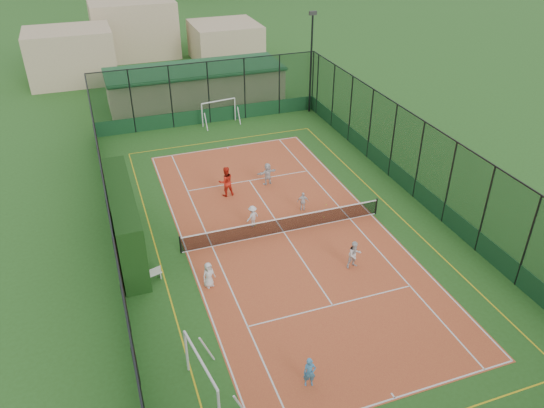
{
  "coord_description": "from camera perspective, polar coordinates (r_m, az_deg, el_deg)",
  "views": [
    {
      "loc": [
        -8.86,
        -22.91,
        16.63
      ],
      "look_at": [
        -0.26,
        1.23,
        1.2
      ],
      "focal_mm": 35.0,
      "sensor_mm": 36.0,
      "label": 1
    }
  ],
  "objects": [
    {
      "name": "court_slab",
      "position": [
        29.66,
        1.27,
        -3.05
      ],
      "size": [
        11.17,
        23.97,
        0.01
      ],
      "primitive_type": "cube",
      "color": "#AC3A26",
      "rests_on": "ground"
    },
    {
      "name": "clubhouse",
      "position": [
        48.19,
        -8.22,
        12.54
      ],
      "size": [
        15.2,
        7.2,
        3.15
      ],
      "primitive_type": null,
      "color": "tan",
      "rests_on": "ground"
    },
    {
      "name": "child_far_left",
      "position": [
        29.86,
        -2.11,
        -1.31
      ],
      "size": [
        0.96,
        0.8,
        1.29
      ],
      "primitive_type": "imported",
      "rotation": [
        0.0,
        0.0,
        3.6
      ],
      "color": "silver",
      "rests_on": "court_slab"
    },
    {
      "name": "hedge_left",
      "position": [
        28.48,
        -15.53,
        -1.67
      ],
      "size": [
        1.21,
        8.09,
        3.54
      ],
      "primitive_type": "cube",
      "color": "black",
      "rests_on": "ground"
    },
    {
      "name": "child_near_left",
      "position": [
        25.69,
        -6.84,
        -7.57
      ],
      "size": [
        0.77,
        0.64,
        1.36
      ],
      "primitive_type": "imported",
      "rotation": [
        0.0,
        0.0,
        0.37
      ],
      "color": "silver",
      "rests_on": "court_slab"
    },
    {
      "name": "child_near_mid",
      "position": [
        21.27,
        4.06,
        -17.61
      ],
      "size": [
        0.55,
        0.43,
        1.34
      ],
      "primitive_type": "imported",
      "rotation": [
        0.0,
        0.0,
        -0.23
      ],
      "color": "#458EC4",
      "rests_on": "court_slab"
    },
    {
      "name": "floodlight_ne",
      "position": [
        44.97,
        4.21,
        14.83
      ],
      "size": [
        0.6,
        0.26,
        8.25
      ],
      "primitive_type": null,
      "color": "black",
      "rests_on": "ground"
    },
    {
      "name": "futsal_goal_far",
      "position": [
        43.54,
        -5.74,
        9.79
      ],
      "size": [
        3.05,
        1.29,
        1.91
      ],
      "primitive_type": null,
      "rotation": [
        0.0,
        0.0,
        0.15
      ],
      "color": "white",
      "rests_on": "ground"
    },
    {
      "name": "white_bench",
      "position": [
        26.6,
        -13.3,
        -7.51
      ],
      "size": [
        1.51,
        0.8,
        0.82
      ],
      "primitive_type": null,
      "rotation": [
        0.0,
        0.0,
        0.29
      ],
      "color": "white",
      "rests_on": "ground"
    },
    {
      "name": "child_far_back",
      "position": [
        34.07,
        -0.48,
        3.27
      ],
      "size": [
        1.42,
        0.65,
        1.47
      ],
      "primitive_type": "imported",
      "rotation": [
        0.0,
        0.0,
        3.31
      ],
      "color": "silver",
      "rests_on": "court_slab"
    },
    {
      "name": "ground",
      "position": [
        29.66,
        1.27,
        -3.05
      ],
      "size": [
        300.0,
        300.0,
        0.0
      ],
      "primitive_type": "plane",
      "color": "#27551D",
      "rests_on": "ground"
    },
    {
      "name": "futsal_goal_near",
      "position": [
        20.69,
        -7.55,
        -18.17
      ],
      "size": [
        3.36,
        1.45,
        2.09
      ],
      "primitive_type": null,
      "rotation": [
        0.0,
        0.0,
        1.73
      ],
      "color": "white",
      "rests_on": "ground"
    },
    {
      "name": "child_far_right",
      "position": [
        31.37,
        3.36,
        0.28
      ],
      "size": [
        0.75,
        0.5,
        1.19
      ],
      "primitive_type": "imported",
      "rotation": [
        0.0,
        0.0,
        2.82
      ],
      "color": "silver",
      "rests_on": "court_slab"
    },
    {
      "name": "child_near_right",
      "position": [
        26.97,
        8.86,
        -5.41
      ],
      "size": [
        0.77,
        0.62,
        1.52
      ],
      "primitive_type": "imported",
      "rotation": [
        0.0,
        0.0,
        0.06
      ],
      "color": "silver",
      "rests_on": "court_slab"
    },
    {
      "name": "coach",
      "position": [
        32.81,
        -4.98,
        2.43
      ],
      "size": [
        0.99,
        0.8,
        1.94
      ],
      "primitive_type": "imported",
      "rotation": [
        0.0,
        0.0,
        3.21
      ],
      "color": "red",
      "rests_on": "court_slab"
    },
    {
      "name": "tennis_net",
      "position": [
        29.37,
        1.28,
        -2.2
      ],
      "size": [
        11.67,
        0.12,
        1.06
      ],
      "primitive_type": null,
      "color": "black",
      "rests_on": "ground"
    },
    {
      "name": "tennis_balls",
      "position": [
        31.08,
        3.3,
        -1.25
      ],
      "size": [
        4.82,
        1.29,
        0.07
      ],
      "color": "#CCE033",
      "rests_on": "court_slab"
    },
    {
      "name": "perimeter_fence",
      "position": [
        28.34,
        1.33,
        1.13
      ],
      "size": [
        18.12,
        34.12,
        5.0
      ],
      "primitive_type": null,
      "color": "black",
      "rests_on": "ground"
    }
  ]
}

